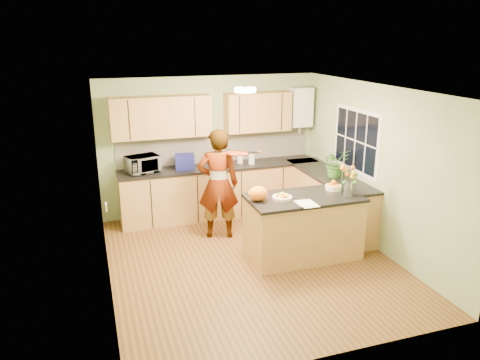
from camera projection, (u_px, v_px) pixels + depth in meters
name	position (u px, v px, depth m)	size (l,w,h in m)	color
floor	(251.00, 261.00, 6.87)	(4.50, 4.50, 0.00)	#543318
ceiling	(252.00, 89.00, 6.13)	(4.00, 4.50, 0.02)	silver
wall_back	(210.00, 146.00, 8.54)	(4.00, 0.02, 2.50)	gray
wall_front	(331.00, 247.00, 4.46)	(4.00, 0.02, 2.50)	gray
wall_left	(103.00, 195.00, 5.90)	(0.02, 4.50, 2.50)	gray
wall_right	(376.00, 168.00, 7.10)	(0.02, 4.50, 2.50)	gray
back_counter	(221.00, 190.00, 8.53)	(3.64, 0.62, 0.94)	tan
right_counter	(328.00, 200.00, 8.01)	(0.62, 2.24, 0.94)	tan
splashback	(216.00, 148.00, 8.57)	(3.60, 0.02, 0.52)	white
upper_cabinets	(203.00, 115.00, 8.15)	(3.20, 0.34, 0.70)	tan
boiler	(300.00, 107.00, 8.71)	(0.40, 0.30, 0.86)	white
window_right	(356.00, 141.00, 7.55)	(0.01, 1.30, 1.05)	white
light_switch	(106.00, 207.00, 5.35)	(0.02, 0.09, 0.09)	white
ceiling_lamp	(245.00, 90.00, 6.41)	(0.30, 0.30, 0.07)	#FFEABF
peninsula_island	(303.00, 227.00, 6.90)	(1.65, 0.85, 0.95)	tan
fruit_dish	(282.00, 196.00, 6.64)	(0.28, 0.28, 0.10)	#F6E8C5
orange_bowl	(333.00, 186.00, 7.04)	(0.24, 0.24, 0.14)	#F6E8C5
flower_vase	(349.00, 174.00, 6.67)	(0.27, 0.27, 0.50)	silver
orange_bag	(258.00, 194.00, 6.56)	(0.28, 0.23, 0.21)	orange
papers	(307.00, 204.00, 6.45)	(0.23, 0.32, 0.01)	white
violinist	(218.00, 184.00, 7.47)	(0.66, 0.43, 1.80)	#D9A585
violin	(234.00, 153.00, 7.17)	(0.56, 0.22, 0.11)	#4C0C04
microwave	(143.00, 164.00, 7.93)	(0.53, 0.36, 0.29)	white
blue_box	(185.00, 162.00, 8.14)	(0.33, 0.24, 0.26)	navy
kettle	(221.00, 159.00, 8.34)	(0.16, 0.16, 0.30)	silver
jar_cream	(240.00, 159.00, 8.52)	(0.10, 0.10, 0.16)	#F6E8C5
jar_white	(252.00, 159.00, 8.47)	(0.11, 0.11, 0.17)	white
potted_plant	(336.00, 163.00, 7.64)	(0.43, 0.37, 0.47)	#376E24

